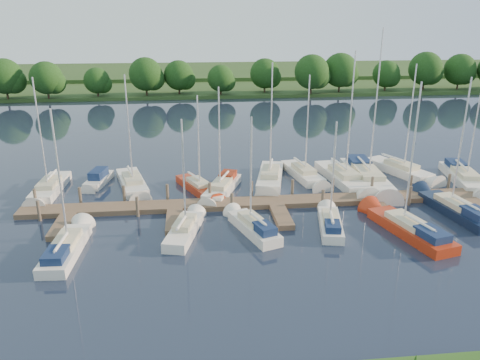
{
  "coord_description": "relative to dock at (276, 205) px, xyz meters",
  "views": [
    {
      "loc": [
        -6.59,
        -26.69,
        14.38
      ],
      "look_at": [
        -2.82,
        8.0,
        2.2
      ],
      "focal_mm": 35.0,
      "sensor_mm": 36.0,
      "label": 1
    }
  ],
  "objects": [
    {
      "name": "ground",
      "position": [
        0.0,
        -7.31,
        -0.2
      ],
      "size": [
        260.0,
        260.0,
        0.0
      ],
      "primitive_type": "plane",
      "color": "#171E2E",
      "rests_on": "ground"
    },
    {
      "name": "dock",
      "position": [
        0.0,
        0.0,
        0.0
      ],
      "size": [
        40.0,
        6.0,
        0.4
      ],
      "color": "brown",
      "rests_on": "ground"
    },
    {
      "name": "mooring_pilings",
      "position": [
        0.0,
        1.13,
        0.4
      ],
      "size": [
        38.24,
        2.84,
        2.0
      ],
      "color": "#473D33",
      "rests_on": "ground"
    },
    {
      "name": "far_shore",
      "position": [
        0.0,
        67.69,
        0.1
      ],
      "size": [
        180.0,
        30.0,
        0.6
      ],
      "primitive_type": "cube",
      "color": "#203D17",
      "rests_on": "ground"
    },
    {
      "name": "distant_hill",
      "position": [
        0.0,
        92.69,
        0.5
      ],
      "size": [
        220.0,
        40.0,
        1.4
      ],
      "primitive_type": "cube",
      "color": "#375324",
      "rests_on": "ground"
    },
    {
      "name": "treeline",
      "position": [
        2.16,
        55.04,
        3.97
      ],
      "size": [
        146.37,
        10.28,
        8.31
      ],
      "color": "#38281C",
      "rests_on": "ground"
    },
    {
      "name": "sailboat_n_0",
      "position": [
        -18.93,
        5.49,
        0.07
      ],
      "size": [
        2.03,
        8.03,
        10.27
      ],
      "rotation": [
        0.0,
        0.0,
        3.12
      ],
      "color": "silver",
      "rests_on": "ground"
    },
    {
      "name": "motorboat",
      "position": [
        -15.09,
        7.29,
        0.14
      ],
      "size": [
        2.17,
        4.96,
        1.62
      ],
      "rotation": [
        0.0,
        0.0,
        2.95
      ],
      "color": "silver",
      "rests_on": "ground"
    },
    {
      "name": "sailboat_n_2",
      "position": [
        -11.87,
        5.96,
        0.07
      ],
      "size": [
        3.62,
        8.18,
        10.35
      ],
      "rotation": [
        0.0,
        0.0,
        3.4
      ],
      "color": "silver",
      "rests_on": "ground"
    },
    {
      "name": "sailboat_n_3",
      "position": [
        -6.05,
        4.43,
        0.07
      ],
      "size": [
        3.87,
        6.65,
        8.74
      ],
      "rotation": [
        0.0,
        0.0,
        3.56
      ],
      "color": "#A2270E",
      "rests_on": "ground"
    },
    {
      "name": "sailboat_n_4",
      "position": [
        -4.1,
        3.79,
        0.13
      ],
      "size": [
        3.88,
        7.34,
        9.57
      ],
      "rotation": [
        0.0,
        0.0,
        2.77
      ],
      "color": "silver",
      "rests_on": "ground"
    },
    {
      "name": "sailboat_n_5",
      "position": [
        0.54,
        6.07,
        0.08
      ],
      "size": [
        3.73,
        8.83,
        11.25
      ],
      "rotation": [
        0.0,
        0.0,
        2.91
      ],
      "color": "silver",
      "rests_on": "ground"
    },
    {
      "name": "sailboat_n_6",
      "position": [
        3.91,
        6.9,
        0.08
      ],
      "size": [
        2.95,
        7.87,
        10.05
      ],
      "rotation": [
        0.0,
        0.0,
        3.31
      ],
      "color": "silver",
      "rests_on": "ground"
    },
    {
      "name": "sailboat_n_7",
      "position": [
        7.28,
        5.19,
        0.08
      ],
      "size": [
        3.14,
        9.68,
        12.26
      ],
      "rotation": [
        0.0,
        0.0,
        3.25
      ],
      "color": "silver",
      "rests_on": "ground"
    },
    {
      "name": "sailboat_n_8",
      "position": [
        9.47,
        5.19,
        0.13
      ],
      "size": [
        3.39,
        11.28,
        14.1
      ],
      "rotation": [
        0.0,
        0.0,
        3.06
      ],
      "color": "silver",
      "rests_on": "ground"
    },
    {
      "name": "sailboat_n_9",
      "position": [
        13.58,
        6.99,
        0.08
      ],
      "size": [
        4.56,
        8.39,
        10.91
      ],
      "rotation": [
        0.0,
        0.0,
        3.53
      ],
      "color": "silver",
      "rests_on": "ground"
    },
    {
      "name": "sailboat_n_10",
      "position": [
        18.3,
        4.12,
        0.13
      ],
      "size": [
        3.63,
        9.13,
        11.49
      ],
      "rotation": [
        0.0,
        0.0,
        2.94
      ],
      "color": "silver",
      "rests_on": "ground"
    },
    {
      "name": "sailboat_s_0",
      "position": [
        -14.79,
        -5.99,
        0.12
      ],
      "size": [
        2.1,
        7.56,
        9.67
      ],
      "rotation": [
        0.0,
        0.0,
        -0.05
      ],
      "color": "silver",
      "rests_on": "ground"
    },
    {
      "name": "sailboat_s_1",
      "position": [
        -7.22,
        -4.12,
        0.08
      ],
      "size": [
        2.88,
        6.54,
        8.54
      ],
      "rotation": [
        0.0,
        0.0,
        -0.26
      ],
      "color": "silver",
      "rests_on": "ground"
    },
    {
      "name": "sailboat_s_2",
      "position": [
        -2.43,
        -4.28,
        0.14
      ],
      "size": [
        3.29,
        6.52,
        8.62
      ],
      "rotation": [
        0.0,
        0.0,
        0.34
      ],
      "color": "silver",
      "rests_on": "ground"
    },
    {
      "name": "sailboat_s_3",
      "position": [
        3.18,
        -4.18,
        0.12
      ],
      "size": [
        2.51,
        6.26,
        8.07
      ],
      "rotation": [
        0.0,
        0.0,
        -0.21
      ],
      "color": "silver",
      "rests_on": "ground"
    },
    {
      "name": "sailboat_s_4",
      "position": [
        8.33,
        -5.6,
        0.13
      ],
      "size": [
        3.75,
        8.61,
        10.89
      ],
      "rotation": [
        0.0,
        0.0,
        0.25
      ],
      "color": "#A2270E",
      "rests_on": "ground"
    },
    {
      "name": "sailboat_s_5",
      "position": [
        13.49,
        -2.67,
        0.13
      ],
      "size": [
        2.98,
        8.52,
        10.77
      ],
      "rotation": [
        0.0,
        0.0,
        0.14
      ],
      "color": "#0F1A32",
      "rests_on": "ground"
    }
  ]
}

